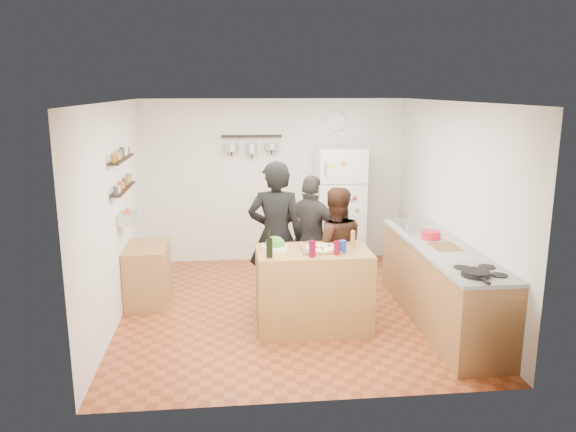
{
  "coord_description": "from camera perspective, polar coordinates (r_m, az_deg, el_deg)",
  "views": [
    {
      "loc": [
        -0.68,
        -6.44,
        2.65
      ],
      "look_at": [
        0.0,
        0.1,
        1.15
      ],
      "focal_mm": 35.0,
      "sensor_mm": 36.0,
      "label": 1
    }
  ],
  "objects": [
    {
      "name": "fridge",
      "position": [
        8.53,
        5.21,
        0.96
      ],
      "size": [
        0.7,
        0.68,
        1.8
      ],
      "primitive_type": "cube",
      "color": "white",
      "rests_on": "floor"
    },
    {
      "name": "counter_run",
      "position": [
        6.72,
        15.28,
        -6.73
      ],
      "size": [
        0.63,
        2.63,
        0.9
      ],
      "primitive_type": "cube",
      "color": "#9E7042",
      "rests_on": "floor"
    },
    {
      "name": "salt_canister",
      "position": [
        6.11,
        5.56,
        -3.11
      ],
      "size": [
        0.08,
        0.08,
        0.13
      ],
      "primitive_type": "cylinder",
      "color": "navy",
      "rests_on": "prep_island"
    },
    {
      "name": "room_shell",
      "position": [
        7.0,
        -0.24,
        1.32
      ],
      "size": [
        4.2,
        4.2,
        4.2
      ],
      "color": "brown",
      "rests_on": "ground"
    },
    {
      "name": "wall_clock",
      "position": [
        8.68,
        4.96,
        9.51
      ],
      "size": [
        0.3,
        0.03,
        0.3
      ],
      "primitive_type": "cylinder",
      "rotation": [
        1.57,
        0.0,
        0.0
      ],
      "color": "silver",
      "rests_on": "back_wall"
    },
    {
      "name": "person_back",
      "position": [
        7.16,
        2.41,
        -2.16
      ],
      "size": [
        1.0,
        0.8,
        1.59
      ],
      "primitive_type": "imported",
      "rotation": [
        0.0,
        0.0,
        2.61
      ],
      "color": "#2B2926",
      "rests_on": "floor"
    },
    {
      "name": "person_center",
      "position": [
        6.76,
        4.75,
        -3.42
      ],
      "size": [
        0.76,
        0.6,
        1.52
      ],
      "primitive_type": "imported",
      "rotation": [
        0.0,
        0.0,
        3.1
      ],
      "color": "black",
      "rests_on": "floor"
    },
    {
      "name": "spice_shelf_upper",
      "position": [
        6.8,
        -16.57,
        5.57
      ],
      "size": [
        0.12,
        1.0,
        0.02
      ],
      "primitive_type": "cube",
      "color": "black",
      "rests_on": "left_wall"
    },
    {
      "name": "spice_shelf_lower",
      "position": [
        6.85,
        -16.39,
        2.67
      ],
      "size": [
        0.12,
        1.0,
        0.02
      ],
      "primitive_type": "cube",
      "color": "black",
      "rests_on": "left_wall"
    },
    {
      "name": "stove_top",
      "position": [
        5.75,
        18.93,
        -5.48
      ],
      "size": [
        0.6,
        0.62,
        0.02
      ],
      "primitive_type": "cube",
      "color": "white",
      "rests_on": "counter_run"
    },
    {
      "name": "red_bowl",
      "position": [
        6.81,
        14.29,
        -1.86
      ],
      "size": [
        0.23,
        0.23,
        0.09
      ],
      "primitive_type": "cylinder",
      "color": "red",
      "rests_on": "counter_run"
    },
    {
      "name": "salad_bowl",
      "position": [
        6.18,
        -1.33,
        -3.22
      ],
      "size": [
        0.28,
        0.28,
        0.06
      ],
      "primitive_type": "cylinder",
      "color": "white",
      "rests_on": "prep_island"
    },
    {
      "name": "produce_basket",
      "position": [
        6.91,
        -15.96,
        -0.18
      ],
      "size": [
        0.18,
        0.35,
        0.14
      ],
      "primitive_type": "cube",
      "color": "silver",
      "rests_on": "left_wall"
    },
    {
      "name": "skillet",
      "position": [
        5.6,
        18.52,
        -5.56
      ],
      "size": [
        0.27,
        0.27,
        0.05
      ],
      "primitive_type": "cylinder",
      "color": "black",
      "rests_on": "stove_top"
    },
    {
      "name": "side_table",
      "position": [
        7.31,
        -14.04,
        -5.74
      ],
      "size": [
        0.5,
        0.8,
        0.73
      ],
      "primitive_type": "cube",
      "color": "#9F6F42",
      "rests_on": "floor"
    },
    {
      "name": "cutting_board",
      "position": [
        6.52,
        15.72,
        -3.1
      ],
      "size": [
        0.3,
        0.4,
        0.02
      ],
      "primitive_type": "cube",
      "color": "olive",
      "rests_on": "counter_run"
    },
    {
      "name": "pot_rack",
      "position": [
        8.47,
        -3.72,
        8.09
      ],
      "size": [
        0.9,
        0.04,
        0.04
      ],
      "primitive_type": "cube",
      "color": "black",
      "rests_on": "back_wall"
    },
    {
      "name": "wine_glass_near",
      "position": [
        5.93,
        2.47,
        -3.34
      ],
      "size": [
        0.07,
        0.07,
        0.17
      ],
      "primitive_type": "cylinder",
      "color": "#53071F",
      "rests_on": "prep_island"
    },
    {
      "name": "pepper_mill",
      "position": [
        6.29,
        6.6,
        -2.52
      ],
      "size": [
        0.05,
        0.05,
        0.16
      ],
      "primitive_type": "cylinder",
      "color": "olive",
      "rests_on": "prep_island"
    },
    {
      "name": "person_left",
      "position": [
        6.73,
        -1.25,
        -2.07
      ],
      "size": [
        0.72,
        0.53,
        1.83
      ],
      "primitive_type": "imported",
      "rotation": [
        0.0,
        0.0,
        3.0
      ],
      "color": "black",
      "rests_on": "floor"
    },
    {
      "name": "wine_bottle",
      "position": [
        5.9,
        -1.89,
        -3.27
      ],
      "size": [
        0.07,
        0.07,
        0.2
      ],
      "primitive_type": "cylinder",
      "color": "black",
      "rests_on": "prep_island"
    },
    {
      "name": "wine_glass_far",
      "position": [
        6.01,
        4.97,
        -3.25
      ],
      "size": [
        0.06,
        0.06,
        0.15
      ],
      "primitive_type": "cylinder",
      "color": "maroon",
      "rests_on": "prep_island"
    },
    {
      "name": "pizza_board",
      "position": [
        6.18,
        3.36,
        -3.42
      ],
      "size": [
        0.42,
        0.34,
        0.02
      ],
      "primitive_type": "cube",
      "color": "brown",
      "rests_on": "prep_island"
    },
    {
      "name": "sink",
      "position": [
        7.35,
        13.14,
        -1.14
      ],
      "size": [
        0.5,
        0.8,
        0.03
      ],
      "primitive_type": "cube",
      "color": "silver",
      "rests_on": "counter_run"
    },
    {
      "name": "pizza",
      "position": [
        6.17,
        3.37,
        -3.25
      ],
      "size": [
        0.34,
        0.34,
        0.02
      ],
      "primitive_type": "cylinder",
      "color": "beige",
      "rests_on": "pizza_board"
    },
    {
      "name": "prep_island",
      "position": [
        6.33,
        2.56,
        -7.44
      ],
      "size": [
        1.25,
        0.72,
        0.91
      ],
      "primitive_type": "cube",
      "color": "#9F733A",
      "rests_on": "floor"
    }
  ]
}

